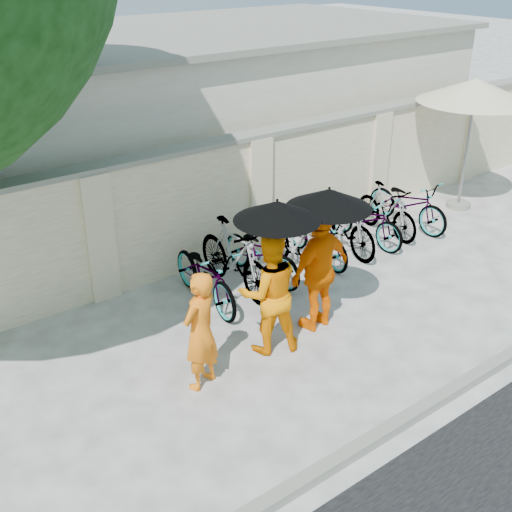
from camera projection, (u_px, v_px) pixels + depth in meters
ground at (282, 367)px, 8.31m from camera, size 80.00×80.00×0.00m
kerb at (380, 435)px, 7.07m from camera, size 40.00×0.16×0.12m
compound_wall at (207, 206)px, 10.70m from camera, size 20.00×0.30×2.00m
building_behind at (147, 117)px, 13.69m from camera, size 14.00×6.00×3.20m
monk_left at (200, 331)px, 7.65m from camera, size 0.66×0.54×1.55m
monk_center at (269, 293)px, 8.33m from camera, size 1.01×0.90×1.70m
parasol_center at (277, 211)px, 7.79m from camera, size 1.09×1.09×1.18m
monk_right at (320, 270)px, 8.82m from camera, size 1.08×0.52×1.78m
parasol_right at (329, 198)px, 8.31m from camera, size 1.14×1.14×1.08m
patio_umbrella at (475, 92)px, 12.31m from camera, size 2.81×2.81×2.63m
bike_0 at (205, 275)px, 9.59m from camera, size 0.81×1.88×0.96m
bike_1 at (235, 257)px, 9.91m from camera, size 0.57×1.91×1.14m
bike_2 at (262, 252)px, 10.33m from camera, size 0.76×1.79×0.91m
bike_3 at (296, 242)px, 10.49m from camera, size 0.73×1.82×1.06m
bike_4 at (317, 236)px, 10.94m from camera, size 0.76×1.75×0.89m
bike_5 at (343, 224)px, 11.21m from camera, size 0.66×1.78×1.04m
bike_6 at (365, 219)px, 11.58m from camera, size 0.69×1.77×0.91m
bike_7 at (387, 210)px, 11.90m from camera, size 0.62×1.64×0.96m
bike_8 at (408, 203)px, 12.21m from camera, size 0.70×1.85×0.96m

